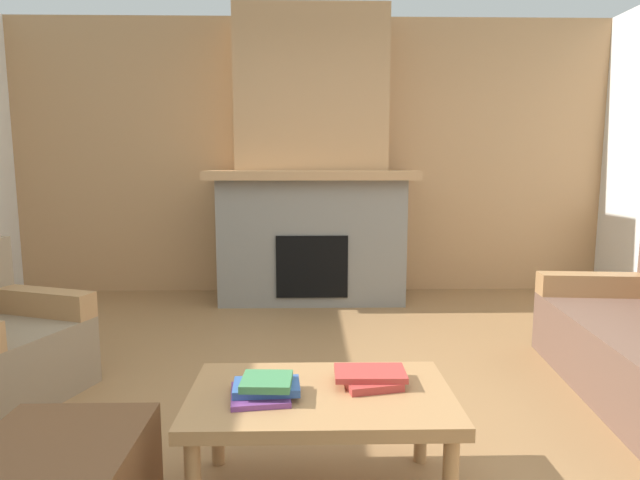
# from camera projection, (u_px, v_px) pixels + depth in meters

# --- Properties ---
(ground) EXTENTS (9.00, 9.00, 0.00)m
(ground) POSITION_uv_depth(u_px,v_px,m) (315.00, 431.00, 2.58)
(ground) COLOR olive
(wall_back_wood_panel) EXTENTS (6.00, 0.12, 2.70)m
(wall_back_wood_panel) POSITION_uv_depth(u_px,v_px,m) (311.00, 158.00, 5.36)
(wall_back_wood_panel) COLOR tan
(wall_back_wood_panel) RESTS_ON ground
(fireplace) EXTENTS (1.90, 0.82, 2.70)m
(fireplace) POSITION_uv_depth(u_px,v_px,m) (312.00, 177.00, 5.02)
(fireplace) COLOR gray
(fireplace) RESTS_ON ground
(coffee_table) EXTENTS (1.00, 0.60, 0.43)m
(coffee_table) POSITION_uv_depth(u_px,v_px,m) (321.00, 405.00, 2.03)
(coffee_table) COLOR #A87A4C
(coffee_table) RESTS_ON ground
(book_stack_near_edge) EXTENTS (0.27, 0.25, 0.08)m
(book_stack_near_edge) POSITION_uv_depth(u_px,v_px,m) (265.00, 388.00, 1.97)
(book_stack_near_edge) COLOR #7A3D84
(book_stack_near_edge) RESTS_ON coffee_table
(book_stack_center) EXTENTS (0.28, 0.24, 0.05)m
(book_stack_center) POSITION_uv_depth(u_px,v_px,m) (370.00, 377.00, 2.09)
(book_stack_center) COLOR #B23833
(book_stack_center) RESTS_ON coffee_table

